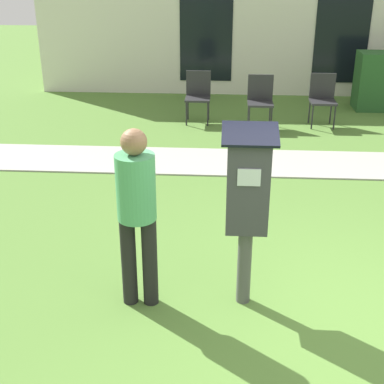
% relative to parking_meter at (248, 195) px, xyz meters
% --- Properties ---
extents(ground_plane, '(40.00, 40.00, 0.00)m').
position_rel_parking_meter_xyz_m(ground_plane, '(0.74, -0.42, -1.02)').
color(ground_plane, '#517A33').
extents(sidewalk, '(12.00, 1.10, 0.02)m').
position_rel_parking_meter_xyz_m(sidewalk, '(0.74, 3.41, -1.01)').
color(sidewalk, '#A3A099').
rests_on(sidewalk, ground).
extents(building_facade, '(10.00, 0.26, 3.20)m').
position_rel_parking_meter_xyz_m(building_facade, '(0.74, 7.72, 0.58)').
color(building_facade, silver).
rests_on(building_facade, ground).
extents(parking_meter, '(0.44, 0.31, 1.59)m').
position_rel_parking_meter_xyz_m(parking_meter, '(0.00, 0.00, 0.00)').
color(parking_meter, '#4C4C4C').
rests_on(parking_meter, ground).
extents(person_standing, '(0.32, 0.32, 1.58)m').
position_rel_parking_meter_xyz_m(person_standing, '(-0.89, -0.08, -0.09)').
color(person_standing, black).
rests_on(person_standing, ground).
extents(outdoor_chair_left, '(0.44, 0.44, 0.90)m').
position_rel_parking_meter_xyz_m(outdoor_chair_left, '(-0.71, 5.52, -0.49)').
color(outdoor_chair_left, '#262628').
rests_on(outdoor_chair_left, ground).
extents(outdoor_chair_middle, '(0.44, 0.44, 0.90)m').
position_rel_parking_meter_xyz_m(outdoor_chair_middle, '(0.39, 5.26, -0.49)').
color(outdoor_chair_middle, '#262628').
rests_on(outdoor_chair_middle, ground).
extents(outdoor_chair_right, '(0.44, 0.44, 0.90)m').
position_rel_parking_meter_xyz_m(outdoor_chair_right, '(1.49, 5.44, -0.49)').
color(outdoor_chair_right, '#262628').
rests_on(outdoor_chair_right, ground).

